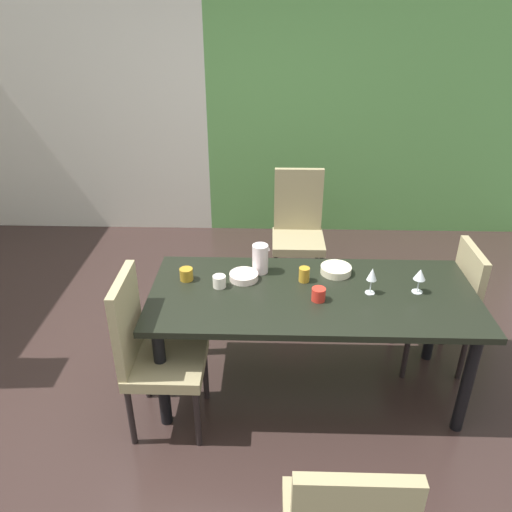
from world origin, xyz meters
The scene contains 16 objects.
ground_plane centered at (0.00, 0.00, -0.01)m, with size 6.30×5.38×0.02m, color #322320.
back_panel_interior centered at (-1.74, 2.64, 1.35)m, with size 2.82×0.10×2.70m, color silver.
garden_window_panel centered at (1.41, 2.64, 1.35)m, with size 3.48×0.10×2.70m, color #5D9A4F.
dining_table centered at (0.58, 0.07, 0.66)m, with size 1.97×0.86×0.75m.
chair_right_far centered at (1.51, 0.38, 0.51)m, with size 0.44×0.44×0.89m.
chair_head_far centered at (0.57, 1.46, 0.55)m, with size 0.44×0.45×1.03m.
chair_left_near centered at (-0.35, -0.24, 0.54)m, with size 0.45×0.44×1.01m.
wine_glass_west centered at (0.93, 0.07, 0.87)m, with size 0.06×0.06×0.17m.
wine_glass_near_shelf centered at (1.21, 0.09, 0.86)m, with size 0.07×0.07×0.16m.
serving_bowl_left centered at (0.16, 0.21, 0.77)m, with size 0.18×0.18×0.04m, color silver.
serving_bowl_front centered at (0.75, 0.30, 0.77)m, with size 0.20×0.20×0.05m, color beige.
cup_center centered at (0.02, 0.12, 0.78)m, with size 0.08×0.08×0.07m, color white.
cup_south centered at (-0.20, 0.19, 0.78)m, with size 0.08×0.08×0.08m, color #AC7F21.
cup_corner centered at (0.54, 0.20, 0.79)m, with size 0.07×0.07×0.09m, color #B78624.
cup_east centered at (0.61, -0.02, 0.79)m, with size 0.08×0.08×0.08m, color red.
pitcher_north centered at (0.26, 0.31, 0.84)m, with size 0.11×0.10×0.19m.
Camera 1 is at (0.32, -2.49, 2.34)m, focal length 35.00 mm.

